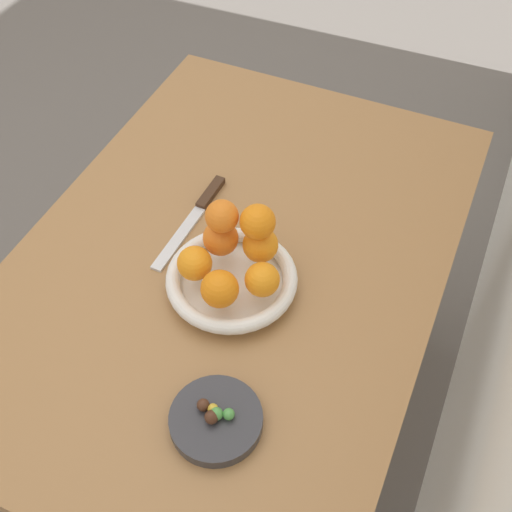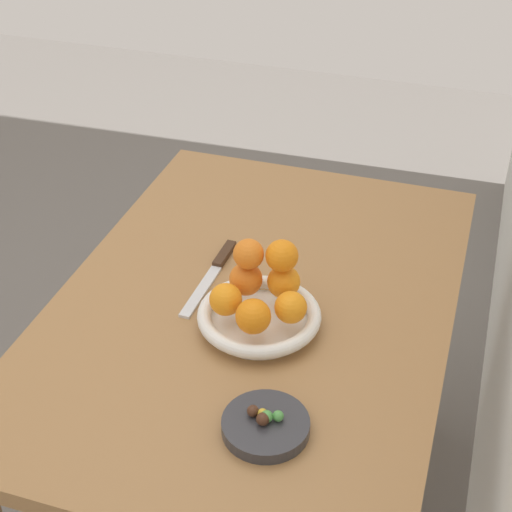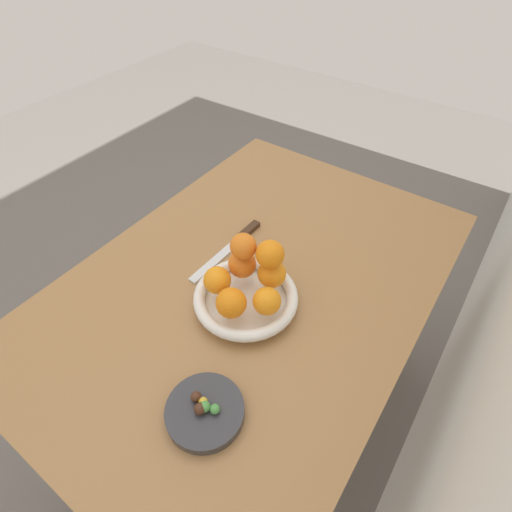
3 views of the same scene
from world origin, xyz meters
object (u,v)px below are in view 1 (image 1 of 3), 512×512
(orange_0, at_px, (195,263))
(candy_ball_3, at_px, (229,414))
(candy_ball_0, at_px, (213,409))
(candy_ball_2, at_px, (217,413))
(orange_6, at_px, (220,216))
(orange_5, at_px, (258,222))
(dining_table, at_px, (234,282))
(orange_1, at_px, (220,289))
(orange_4, at_px, (221,238))
(candy_ball_1, at_px, (212,417))
(knife, at_px, (196,214))
(orange_3, at_px, (260,245))
(candy_ball_5, at_px, (203,405))
(fruit_bowl, at_px, (232,280))
(candy_dish, at_px, (216,420))
(candy_ball_4, at_px, (216,414))
(orange_2, at_px, (262,280))

(orange_0, bearing_deg, candy_ball_3, 37.65)
(candy_ball_0, bearing_deg, candy_ball_2, 67.58)
(orange_0, height_order, candy_ball_3, orange_0)
(orange_6, bearing_deg, orange_5, 100.12)
(dining_table, bearing_deg, candy_ball_2, 21.26)
(candy_ball_0, bearing_deg, orange_1, -157.73)
(orange_4, distance_m, candy_ball_2, 0.31)
(candy_ball_1, bearing_deg, orange_6, -157.12)
(dining_table, bearing_deg, knife, -119.10)
(orange_3, relative_size, candy_ball_5, 3.20)
(fruit_bowl, height_order, orange_0, orange_0)
(candy_dish, bearing_deg, fruit_bowl, -160.15)
(candy_ball_4, bearing_deg, orange_4, -155.65)
(orange_0, height_order, candy_ball_5, orange_0)
(candy_ball_2, bearing_deg, fruit_bowl, -159.72)
(orange_0, bearing_deg, candy_ball_0, 32.82)
(fruit_bowl, distance_m, orange_5, 0.13)
(candy_ball_4, bearing_deg, candy_ball_5, -101.44)
(orange_4, bearing_deg, candy_ball_3, 27.69)
(orange_2, height_order, candy_ball_0, orange_2)
(orange_3, bearing_deg, orange_2, 25.86)
(candy_dish, distance_m, orange_1, 0.21)
(orange_1, height_order, orange_5, orange_5)
(candy_ball_0, xyz_separation_m, candy_ball_1, (0.01, 0.00, 0.00))
(orange_4, distance_m, candy_ball_4, 0.32)
(orange_2, distance_m, orange_3, 0.07)
(candy_ball_4, bearing_deg, candy_ball_0, -123.58)
(candy_ball_2, bearing_deg, orange_0, -146.05)
(candy_ball_5, bearing_deg, orange_6, -159.79)
(candy_ball_3, bearing_deg, knife, -146.27)
(orange_0, distance_m, orange_4, 0.07)
(orange_0, relative_size, orange_6, 1.05)
(candy_dish, relative_size, orange_6, 2.48)
(orange_4, xyz_separation_m, candy_ball_4, (0.29, 0.13, -0.04))
(candy_ball_1, relative_size, candy_ball_2, 1.37)
(orange_4, xyz_separation_m, orange_6, (0.00, 0.00, 0.06))
(orange_4, distance_m, orange_5, 0.09)
(dining_table, relative_size, candy_ball_1, 51.41)
(orange_0, relative_size, candy_ball_4, 2.97)
(orange_3, bearing_deg, orange_4, -78.80)
(knife, bearing_deg, candy_ball_0, 30.78)
(candy_ball_5, bearing_deg, dining_table, -162.51)
(orange_2, xyz_separation_m, candy_ball_5, (0.23, 0.00, -0.04))
(candy_ball_2, distance_m, candy_ball_4, 0.00)
(candy_ball_1, relative_size, knife, 0.08)
(orange_5, relative_size, orange_6, 1.06)
(candy_ball_0, height_order, candy_ball_3, candy_ball_3)
(orange_4, xyz_separation_m, candy_ball_2, (0.28, 0.13, -0.04))
(orange_1, distance_m, knife, 0.25)
(fruit_bowl, xyz_separation_m, orange_0, (0.03, -0.06, 0.05))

